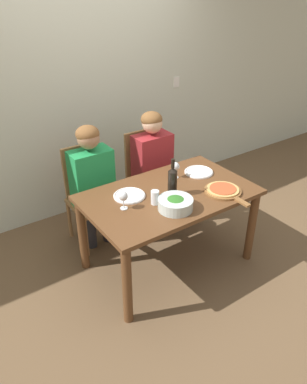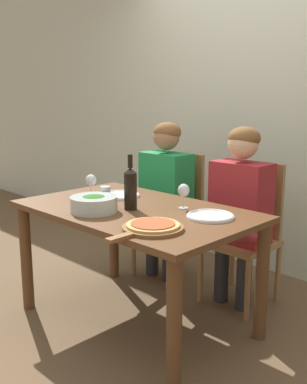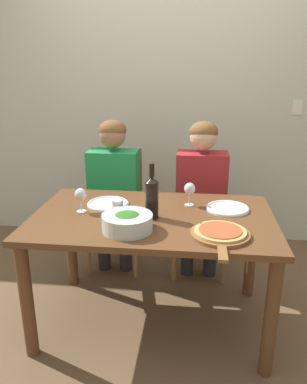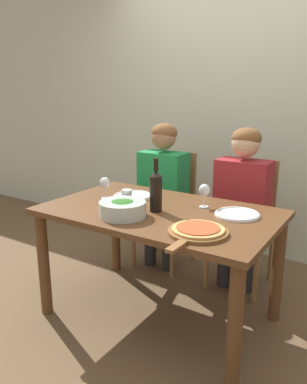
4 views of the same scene
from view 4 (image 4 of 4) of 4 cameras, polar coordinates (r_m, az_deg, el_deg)
The scene contains 15 objects.
ground_plane at distance 2.65m, azimuth 0.81°, elevation -18.21°, with size 40.00×40.00×0.00m, color brown.
back_wall at distance 3.46m, azimuth 13.35°, elevation 12.94°, with size 10.00×0.06×2.70m.
dining_table at distance 2.36m, azimuth 0.87°, elevation -5.30°, with size 1.44×0.88×0.74m.
chair_left at distance 3.22m, azimuth 2.39°, elevation -2.08°, with size 0.42×0.42×0.96m.
chair_right at distance 2.96m, azimuth 13.81°, elevation -4.10°, with size 0.42×0.42×0.96m.
person_woman at distance 3.07m, azimuth 1.33°, elevation 1.37°, with size 0.47×0.51×1.21m.
person_man at distance 2.79m, azimuth 13.30°, elevation -0.44°, with size 0.47×0.51×1.21m.
wine_bottle at distance 2.26m, azimuth 0.41°, elevation 0.25°, with size 0.08×0.08×0.33m.
broccoli_bowl at distance 2.19m, azimuth -4.73°, elevation -2.54°, with size 0.28×0.28×0.10m.
dinner_plate_left at distance 2.60m, azimuth -3.18°, elevation -0.59°, with size 0.27×0.27×0.02m.
dinner_plate_right at distance 2.26m, azimuth 12.63°, elevation -3.32°, with size 0.27×0.27×0.02m.
pizza_on_board at distance 1.94m, azimuth 6.69°, elevation -5.95°, with size 0.31×0.45×0.04m.
wine_glass_left at distance 2.55m, azimuth -7.42°, elevation 1.23°, with size 0.07×0.07×0.15m.
wine_glass_right at distance 2.36m, azimuth 7.76°, elevation 0.11°, with size 0.07×0.07×0.15m.
water_tumbler at distance 2.36m, azimuth -4.09°, elevation -1.00°, with size 0.07×0.07×0.12m.
Camera 4 is at (1.17, -1.88, 1.45)m, focal length 35.00 mm.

